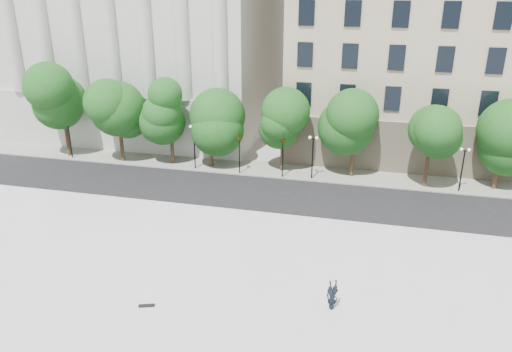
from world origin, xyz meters
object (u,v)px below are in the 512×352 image
object	(u,v)px
traffic_light_west	(239,137)
traffic_light_east	(283,140)
person_lying	(332,305)
skateboard	(147,306)

from	to	relation	value
traffic_light_west	traffic_light_east	world-z (taller)	traffic_light_west
traffic_light_east	person_lying	world-z (taller)	traffic_light_east
skateboard	person_lying	bearing A→B (deg)	-6.42
traffic_light_west	traffic_light_east	size ratio (longest dim) A/B	1.00
traffic_light_east	skateboard	world-z (taller)	traffic_light_east
traffic_light_west	skateboard	size ratio (longest dim) A/B	4.81
person_lying	traffic_light_east	bearing A→B (deg)	90.35
traffic_light_east	person_lying	xyz separation A→B (m)	(6.30, -19.15, -2.99)
person_lying	skateboard	world-z (taller)	person_lying
skateboard	traffic_light_west	bearing A→B (deg)	72.61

